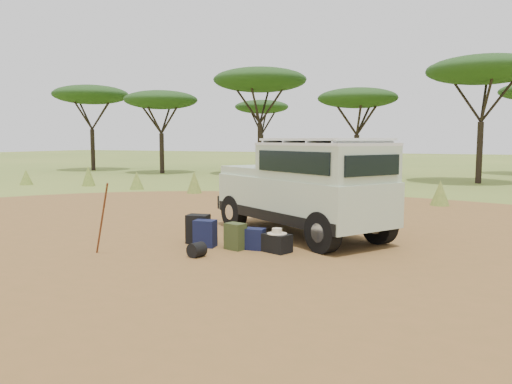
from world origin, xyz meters
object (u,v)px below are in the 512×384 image
at_px(backpack_navy, 205,234).
at_px(duffel_navy, 255,239).
at_px(backpack_black, 198,229).
at_px(backpack_olive, 235,237).
at_px(walking_staff, 102,219).
at_px(hard_case, 277,243).
at_px(safari_vehicle, 305,190).

relative_size(backpack_navy, duffel_navy, 1.30).
distance_m(backpack_black, backpack_olive, 0.97).
bearing_deg(walking_staff, backpack_olive, -33.40).
bearing_deg(backpack_black, walking_staff, -131.82).
bearing_deg(backpack_olive, duffel_navy, 40.20).
distance_m(duffel_navy, hard_case, 0.47).
bearing_deg(backpack_navy, backpack_olive, -5.56).
relative_size(backpack_navy, backpack_olive, 1.04).
relative_size(duffel_navy, hard_case, 0.84).
bearing_deg(backpack_black, backpack_olive, -21.49).
bearing_deg(backpack_navy, walking_staff, -143.05).
bearing_deg(walking_staff, safari_vehicle, -19.42).
bearing_deg(hard_case, backpack_navy, -155.38).
height_order(walking_staff, duffel_navy, walking_staff).
relative_size(safari_vehicle, walking_staff, 3.23).
relative_size(walking_staff, backpack_olive, 2.77).
xyz_separation_m(backpack_black, hard_case, (1.75, -0.09, -0.12)).
relative_size(backpack_olive, hard_case, 1.04).
bearing_deg(safari_vehicle, backpack_olive, -81.31).
distance_m(backpack_olive, duffel_navy, 0.37).
height_order(walking_staff, backpack_navy, walking_staff).
xyz_separation_m(walking_staff, hard_case, (2.77, 1.52, -0.49)).
bearing_deg(backpack_navy, hard_case, -2.78).
distance_m(walking_staff, duffel_navy, 2.82).
relative_size(walking_staff, duffel_navy, 3.43).
distance_m(backpack_black, duffel_navy, 1.28).
bearing_deg(backpack_black, duffel_navy, -11.57).
distance_m(safari_vehicle, walking_staff, 4.23).
distance_m(safari_vehicle, backpack_olive, 2.10).
bearing_deg(walking_staff, backpack_navy, -23.09).
bearing_deg(duffel_navy, walking_staff, -150.57).
bearing_deg(backpack_navy, duffel_navy, 2.16).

